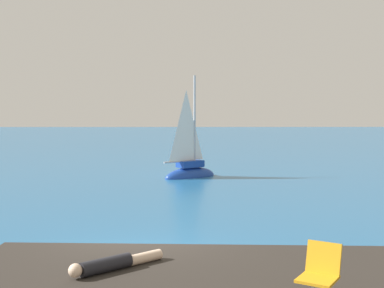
# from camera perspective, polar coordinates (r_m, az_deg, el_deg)

# --- Properties ---
(ground_plane) EXTENTS (160.00, 160.00, 0.00)m
(ground_plane) POSITION_cam_1_polar(r_m,az_deg,el_deg) (11.66, -5.50, -13.24)
(ground_plane) COLOR #236093
(boulder_seaward) EXTENTS (0.96, 1.06, 0.61)m
(boulder_seaward) POSITION_cam_1_polar(r_m,az_deg,el_deg) (10.53, -12.26, -15.25)
(boulder_seaward) COLOR #2D2C26
(boulder_seaward) RESTS_ON ground
(boulder_inland) EXTENTS (1.73, 1.48, 0.88)m
(boulder_inland) POSITION_cam_1_polar(r_m,az_deg,el_deg) (11.12, -10.66, -14.16)
(boulder_inland) COLOR #2A2826
(boulder_inland) RESTS_ON ground
(sailboat_near) EXTENTS (2.94, 2.51, 5.54)m
(sailboat_near) POSITION_cam_1_polar(r_m,az_deg,el_deg) (25.64, -0.23, -3.02)
(sailboat_near) COLOR #193D99
(sailboat_near) RESTS_ON ground
(person_sunbather) EXTENTS (1.42, 1.25, 0.25)m
(person_sunbather) POSITION_cam_1_polar(r_m,az_deg,el_deg) (8.78, -8.75, -12.91)
(person_sunbather) COLOR black
(person_sunbather) RESTS_ON shore_ledge
(beach_chair) EXTENTS (0.72, 0.76, 0.80)m
(beach_chair) POSITION_cam_1_polar(r_m,az_deg,el_deg) (7.50, 13.98, -13.37)
(beach_chair) COLOR orange
(beach_chair) RESTS_ON shore_ledge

